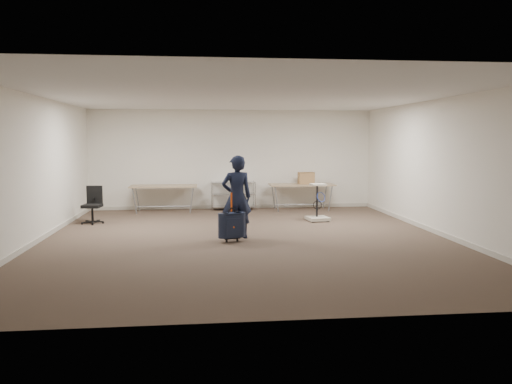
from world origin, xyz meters
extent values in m
plane|color=#47392B|center=(0.00, 0.00, 0.00)|extent=(9.00, 9.00, 0.00)
plane|color=white|center=(0.00, 4.50, 1.40)|extent=(8.00, 0.00, 8.00)
plane|color=white|center=(0.00, -4.50, 1.40)|extent=(8.00, 0.00, 8.00)
plane|color=white|center=(-4.00, 0.00, 1.40)|extent=(0.00, 9.00, 9.00)
plane|color=white|center=(4.00, 0.00, 1.40)|extent=(0.00, 9.00, 9.00)
plane|color=silver|center=(0.00, 0.00, 2.80)|extent=(8.00, 8.00, 0.00)
cube|color=beige|center=(0.00, 4.49, 0.05)|extent=(8.00, 0.02, 0.10)
cube|color=beige|center=(-3.99, 0.00, 0.05)|extent=(0.02, 9.00, 0.10)
cube|color=beige|center=(3.99, 0.00, 0.05)|extent=(0.02, 9.00, 0.10)
cube|color=#9E8361|center=(-1.90, 3.95, 0.71)|extent=(1.80, 0.75, 0.03)
cylinder|color=gray|center=(-1.90, 3.95, 0.15)|extent=(1.50, 0.02, 0.02)
cylinder|color=gray|center=(-2.65, 3.65, 0.35)|extent=(0.13, 0.04, 0.69)
cylinder|color=gray|center=(-1.15, 3.65, 0.35)|extent=(0.13, 0.04, 0.69)
cylinder|color=gray|center=(-2.65, 4.25, 0.35)|extent=(0.13, 0.04, 0.69)
cylinder|color=gray|center=(-1.15, 4.25, 0.35)|extent=(0.13, 0.04, 0.69)
cube|color=#9E8361|center=(1.90, 3.95, 0.71)|extent=(1.80, 0.75, 0.03)
cylinder|color=gray|center=(1.90, 3.95, 0.15)|extent=(1.50, 0.02, 0.02)
cylinder|color=gray|center=(1.15, 3.65, 0.35)|extent=(0.13, 0.04, 0.69)
cylinder|color=gray|center=(2.65, 3.65, 0.35)|extent=(0.13, 0.04, 0.69)
cylinder|color=gray|center=(1.15, 4.25, 0.35)|extent=(0.13, 0.04, 0.69)
cylinder|color=gray|center=(2.65, 4.25, 0.35)|extent=(0.13, 0.04, 0.69)
cylinder|color=silver|center=(-0.60, 3.98, 0.40)|extent=(0.02, 0.02, 0.80)
cylinder|color=silver|center=(0.60, 3.98, 0.40)|extent=(0.02, 0.02, 0.80)
cylinder|color=silver|center=(-0.60, 4.42, 0.40)|extent=(0.02, 0.02, 0.80)
cylinder|color=silver|center=(0.60, 4.42, 0.40)|extent=(0.02, 0.02, 0.80)
cube|color=silver|center=(0.00, 4.20, 0.10)|extent=(1.20, 0.45, 0.02)
cube|color=silver|center=(0.00, 4.20, 0.45)|extent=(1.20, 0.45, 0.02)
cube|color=silver|center=(0.00, 4.20, 0.78)|extent=(1.20, 0.45, 0.01)
imported|color=black|center=(-0.18, 0.12, 0.83)|extent=(0.66, 0.48, 1.66)
cube|color=black|center=(-0.30, -0.24, 0.33)|extent=(0.39, 0.29, 0.48)
cube|color=black|center=(-0.30, -0.22, 0.08)|extent=(0.34, 0.22, 0.03)
cylinder|color=black|center=(-0.41, -0.27, 0.03)|extent=(0.04, 0.07, 0.06)
cylinder|color=black|center=(-0.19, -0.21, 0.03)|extent=(0.04, 0.07, 0.06)
torus|color=black|center=(-0.30, -0.24, 0.60)|extent=(0.15, 0.06, 0.15)
cube|color=#FF570D|center=(-0.30, -0.22, 0.77)|extent=(0.03, 0.01, 0.37)
cylinder|color=black|center=(-3.44, 2.24, 0.04)|extent=(0.53, 0.53, 0.08)
cylinder|color=black|center=(-3.44, 2.24, 0.22)|extent=(0.05, 0.05, 0.35)
cube|color=black|center=(-3.44, 2.24, 0.42)|extent=(0.45, 0.45, 0.07)
cube|color=black|center=(-3.41, 2.44, 0.66)|extent=(0.38, 0.10, 0.43)
cube|color=#EAE7C9|center=(1.92, 2.05, 0.06)|extent=(0.56, 0.56, 0.08)
cylinder|color=black|center=(1.72, 1.85, 0.02)|extent=(0.06, 0.06, 0.04)
cylinder|color=black|center=(1.92, 2.10, 0.49)|extent=(0.05, 0.05, 0.79)
cube|color=#EAE7C9|center=(1.92, 2.05, 0.89)|extent=(0.38, 0.34, 0.04)
torus|color=#2444B7|center=(1.97, 1.97, 0.59)|extent=(0.26, 0.14, 0.24)
cube|color=olive|center=(2.04, 4.03, 0.89)|extent=(0.44, 0.33, 0.32)
camera|label=1|loc=(-0.84, -9.70, 1.96)|focal=35.00mm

